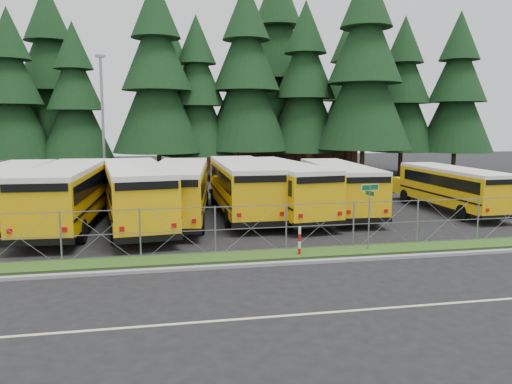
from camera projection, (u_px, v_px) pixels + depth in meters
ground at (302, 243)px, 22.27m from camera, size 120.00×120.00×0.00m
curb at (325, 261)px, 19.25m from camera, size 50.00×0.25×0.12m
grass_verge at (314, 252)px, 20.62m from camera, size 50.00×1.40×0.06m
road_lane_line at (379, 309)px, 14.50m from camera, size 50.00×0.12×0.01m
chainlink_fence at (309, 226)px, 21.16m from camera, size 44.00×0.10×2.00m
brick_building at (259, 141)px, 61.86m from camera, size 22.00×10.00×6.00m
bus_0 at (13, 195)px, 26.35m from camera, size 3.01×11.84×3.09m
bus_1 at (68, 197)px, 25.33m from camera, size 3.44×12.34×3.21m
bus_2 at (136, 196)px, 25.69m from camera, size 4.45×12.55×3.22m
bus_3 at (180, 193)px, 27.18m from camera, size 4.23×12.14×3.12m
bus_4 at (242, 189)px, 28.71m from camera, size 2.89×11.99×3.14m
bus_5 at (279, 189)px, 28.49m from camera, size 4.23×12.07×3.10m
bus_6 at (337, 188)px, 29.56m from camera, size 3.27×11.30×2.93m
bus_east at (449, 189)px, 30.13m from camera, size 2.63×10.21×2.66m
street_sign at (369, 203)px, 20.85m from camera, size 0.83×0.54×2.81m
striped_bollard at (300, 241)px, 20.18m from camera, size 0.11×0.11×1.20m
light_standard at (103, 120)px, 36.33m from camera, size 0.70×0.35×10.14m
conifer_1 at (11, 96)px, 43.60m from camera, size 6.88×6.88×15.22m
conifer_2 at (75, 102)px, 44.67m from camera, size 6.42×6.42×14.20m
conifer_3 at (157, 81)px, 44.35m from camera, size 8.13×8.13×17.99m
conifer_4 at (197, 98)px, 46.51m from camera, size 6.85×6.85×15.14m
conifer_5 at (246, 81)px, 46.85m from camera, size 8.28×8.28×18.31m
conifer_6 at (305, 90)px, 48.23m from camera, size 7.61×7.61×16.83m
conifer_7 at (365, 73)px, 45.64m from camera, size 8.86×8.86×19.60m
conifer_8 at (403, 96)px, 50.96m from camera, size 7.22×7.22×15.97m
conifer_9 at (457, 94)px, 49.68m from camera, size 7.31×7.31×16.18m
conifer_10 at (51, 81)px, 48.39m from camera, size 8.37×8.37×18.50m
conifer_11 at (176, 103)px, 52.82m from camera, size 6.68×6.68×14.77m
conifer_12 at (277, 70)px, 53.44m from camera, size 9.85×9.85×21.79m
conifer_13 at (348, 94)px, 56.63m from camera, size 7.71×7.71×17.05m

